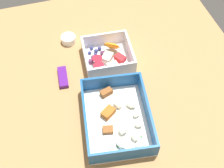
{
  "coord_description": "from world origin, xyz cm",
  "views": [
    {
      "loc": [
        -48.26,
        13.28,
        69.01
      ],
      "look_at": [
        -2.06,
        -0.26,
        4.0
      ],
      "focal_mm": 48.61,
      "sensor_mm": 36.0,
      "label": 1
    }
  ],
  "objects_px": {
    "fruit_bowl": "(107,57)",
    "paper_cup_liner": "(69,39)",
    "candy_bar": "(63,77)",
    "pasta_container": "(117,118)"
  },
  "relations": [
    {
      "from": "fruit_bowl",
      "to": "candy_bar",
      "type": "relative_size",
      "value": 2.08
    },
    {
      "from": "pasta_container",
      "to": "candy_bar",
      "type": "bearing_deg",
      "value": 39.3
    },
    {
      "from": "candy_bar",
      "to": "paper_cup_liner",
      "type": "bearing_deg",
      "value": -17.84
    },
    {
      "from": "paper_cup_liner",
      "to": "pasta_container",
      "type": "bearing_deg",
      "value": -168.79
    },
    {
      "from": "fruit_bowl",
      "to": "candy_bar",
      "type": "distance_m",
      "value": 0.14
    },
    {
      "from": "pasta_container",
      "to": "fruit_bowl",
      "type": "bearing_deg",
      "value": -0.81
    },
    {
      "from": "fruit_bowl",
      "to": "candy_bar",
      "type": "bearing_deg",
      "value": 101.97
    },
    {
      "from": "fruit_bowl",
      "to": "paper_cup_liner",
      "type": "distance_m",
      "value": 0.14
    },
    {
      "from": "fruit_bowl",
      "to": "paper_cup_liner",
      "type": "height_order",
      "value": "fruit_bowl"
    },
    {
      "from": "candy_bar",
      "to": "paper_cup_liner",
      "type": "relative_size",
      "value": 1.6
    }
  ]
}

